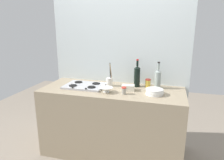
{
  "coord_description": "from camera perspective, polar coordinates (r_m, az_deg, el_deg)",
  "views": [
    {
      "loc": [
        0.67,
        -2.41,
        1.7
      ],
      "look_at": [
        0.0,
        0.0,
        1.02
      ],
      "focal_mm": 33.24,
      "sensor_mm": 36.0,
      "label": 1
    }
  ],
  "objects": [
    {
      "name": "wine_bottle_mid_left",
      "position": [
        2.72,
        6.9,
        1.14
      ],
      "size": [
        0.08,
        0.08,
        0.36
      ],
      "color": "black",
      "rests_on": "counter_block"
    },
    {
      "name": "condiment_jar_rear",
      "position": [
        2.44,
        3.29,
        -2.91
      ],
      "size": [
        0.06,
        0.06,
        0.09
      ],
      "color": "#9E998C",
      "rests_on": "counter_block"
    },
    {
      "name": "backsplash_panel",
      "position": [
        2.94,
        1.99,
        2.7
      ],
      "size": [
        1.9,
        0.06,
        2.13
      ],
      "primitive_type": "cube",
      "color": "silver",
      "rests_on": "ground"
    },
    {
      "name": "mixing_bowl",
      "position": [
        2.5,
        -1.62,
        -2.64
      ],
      "size": [
        0.17,
        0.17,
        0.06
      ],
      "color": "white",
      "rests_on": "counter_block"
    },
    {
      "name": "ground_plane",
      "position": [
        3.03,
        0.0,
        -18.99
      ],
      "size": [
        6.0,
        6.0,
        0.0
      ],
      "primitive_type": "plane",
      "color": "gray",
      "rests_on": "ground"
    },
    {
      "name": "condiment_jar_front",
      "position": [
        2.75,
        9.84,
        -0.82
      ],
      "size": [
        0.07,
        0.07,
        0.11
      ],
      "color": "gold",
      "rests_on": "counter_block"
    },
    {
      "name": "plate_stack",
      "position": [
        2.47,
        11.63,
        -3.17
      ],
      "size": [
        0.21,
        0.21,
        0.07
      ],
      "color": "white",
      "rests_on": "counter_block"
    },
    {
      "name": "stovetop_hob",
      "position": [
        2.76,
        -7.51,
        -1.54
      ],
      "size": [
        0.51,
        0.38,
        0.04
      ],
      "color": "#B2B2B7",
      "rests_on": "counter_block"
    },
    {
      "name": "butter_dish",
      "position": [
        2.59,
        4.46,
        -2.1
      ],
      "size": [
        0.17,
        0.12,
        0.07
      ],
      "primitive_type": "cube",
      "rotation": [
        0.0,
        0.0,
        0.1
      ],
      "color": "silver",
      "rests_on": "counter_block"
    },
    {
      "name": "wine_bottle_leftmost",
      "position": [
        2.7,
        12.48,
        0.44
      ],
      "size": [
        0.08,
        0.08,
        0.34
      ],
      "color": "gray",
      "rests_on": "counter_block"
    },
    {
      "name": "counter_block",
      "position": [
        2.8,
        0.0,
        -11.34
      ],
      "size": [
        1.8,
        0.7,
        0.9
      ],
      "primitive_type": "cube",
      "color": "tan",
      "rests_on": "ground"
    },
    {
      "name": "utensil_crock",
      "position": [
        2.75,
        -0.68,
        -0.34
      ],
      "size": [
        0.08,
        0.08,
        0.31
      ],
      "color": "silver",
      "rests_on": "counter_block"
    }
  ]
}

